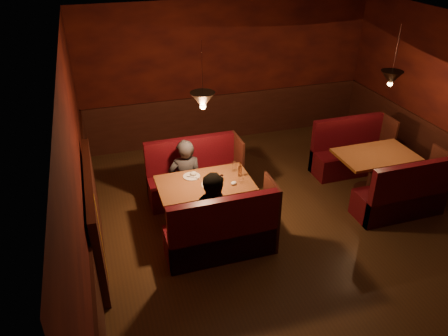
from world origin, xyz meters
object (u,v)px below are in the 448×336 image
object	(u,v)px
main_bench_far	(195,180)
main_bench_near	(223,236)
second_table	(374,164)
diner_b	(216,202)
main_table	(206,192)
second_bench_near	(402,198)
second_bench_far	(350,154)
diner_a	(185,164)

from	to	relation	value
main_bench_far	main_bench_near	xyz separation A→B (m)	(0.00, -1.60, 0.00)
main_bench_far	second_table	distance (m)	3.07
main_bench_near	diner_b	size ratio (longest dim) A/B	0.99
main_bench_far	diner_b	bearing A→B (deg)	-91.21
main_bench_far	diner_b	world-z (taller)	diner_b
main_table	second_bench_near	distance (m)	3.12
second_bench_near	main_bench_far	bearing A→B (deg)	153.03
main_bench_near	diner_b	xyz separation A→B (m)	(-0.03, 0.21, 0.44)
second_bench_far	second_bench_near	xyz separation A→B (m)	(0.00, -1.55, 0.00)
second_bench_near	diner_a	xyz separation A→B (m)	(-3.19, 1.36, 0.44)
main_bench_far	second_bench_near	xyz separation A→B (m)	(3.00, -1.53, -0.01)
main_table	diner_a	size ratio (longest dim) A/B	0.92
diner_a	diner_b	bearing A→B (deg)	100.63
second_bench_far	second_bench_near	bearing A→B (deg)	-90.00
diner_a	second_bench_far	bearing A→B (deg)	-173.17
second_bench_far	second_bench_near	size ratio (longest dim) A/B	1.00
main_bench_far	second_bench_near	bearing A→B (deg)	-26.97
second_bench_far	diner_a	distance (m)	3.22
second_bench_near	second_bench_far	bearing A→B (deg)	90.00
main_bench_near	diner_b	distance (m)	0.49
main_bench_far	diner_b	distance (m)	1.46
main_bench_near	diner_b	world-z (taller)	diner_b
main_table	second_table	size ratio (longest dim) A/B	1.08
main_table	diner_a	bearing A→B (deg)	104.93
main_bench_far	diner_a	distance (m)	0.50
second_table	diner_b	world-z (taller)	diner_b
main_table	main_bench_near	distance (m)	0.84
main_bench_near	diner_a	world-z (taller)	diner_a
second_bench_far	main_bench_near	bearing A→B (deg)	-151.59
second_bench_near	diner_b	xyz separation A→B (m)	(-3.03, 0.14, 0.45)
second_table	diner_a	xyz separation A→B (m)	(-3.16, 0.59, 0.22)
second_bench_far	main_bench_far	bearing A→B (deg)	-179.51
main_table	second_bench_near	bearing A→B (deg)	-13.58
main_bench_near	second_bench_near	world-z (taller)	main_bench_near
second_table	main_table	bearing A→B (deg)	-179.09
main_bench_far	main_bench_near	size ratio (longest dim) A/B	1.00
second_bench_near	diner_b	world-z (taller)	diner_b
diner_a	second_table	bearing A→B (deg)	172.90
second_bench_far	diner_b	bearing A→B (deg)	-154.93
second_bench_far	diner_a	xyz separation A→B (m)	(-3.19, -0.19, 0.44)
main_table	second_table	world-z (taller)	main_table
main_table	second_table	distance (m)	2.99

